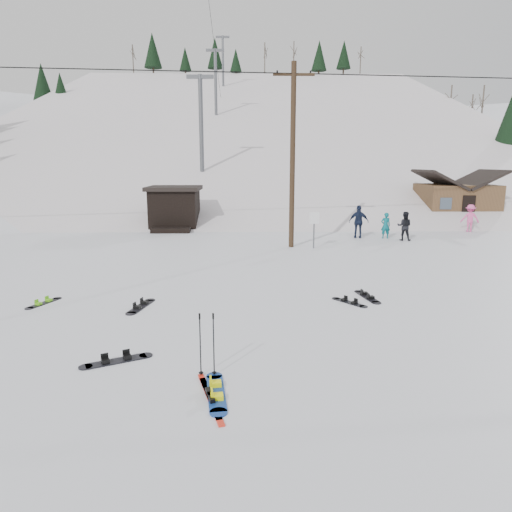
{
  "coord_description": "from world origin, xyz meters",
  "views": [
    {
      "loc": [
        -0.31,
        -9.08,
        4.29
      ],
      "look_at": [
        -0.01,
        4.9,
        1.4
      ],
      "focal_mm": 32.0,
      "sensor_mm": 36.0,
      "label": 1
    }
  ],
  "objects_px": {
    "utility_pole": "(293,154)",
    "cabin": "(456,201)",
    "hero_snowboard": "(216,392)",
    "hero_skis": "(210,397)"
  },
  "relations": [
    {
      "from": "hero_snowboard",
      "to": "hero_skis",
      "type": "distance_m",
      "value": 0.2
    },
    {
      "from": "utility_pole",
      "to": "cabin",
      "type": "relative_size",
      "value": 1.67
    },
    {
      "from": "hero_skis",
      "to": "hero_snowboard",
      "type": "bearing_deg",
      "value": 43.67
    },
    {
      "from": "cabin",
      "to": "hero_skis",
      "type": "height_order",
      "value": "cabin"
    },
    {
      "from": "hero_snowboard",
      "to": "cabin",
      "type": "bearing_deg",
      "value": -39.25
    },
    {
      "from": "utility_pole",
      "to": "hero_snowboard",
      "type": "xyz_separation_m",
      "value": [
        -2.89,
        -15.16,
        -4.65
      ]
    },
    {
      "from": "cabin",
      "to": "hero_skis",
      "type": "relative_size",
      "value": 2.81
    },
    {
      "from": "utility_pole",
      "to": "cabin",
      "type": "height_order",
      "value": "utility_pole"
    },
    {
      "from": "hero_snowboard",
      "to": "hero_skis",
      "type": "bearing_deg",
      "value": 142.67
    },
    {
      "from": "cabin",
      "to": "hero_skis",
      "type": "bearing_deg",
      "value": -122.26
    }
  ]
}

